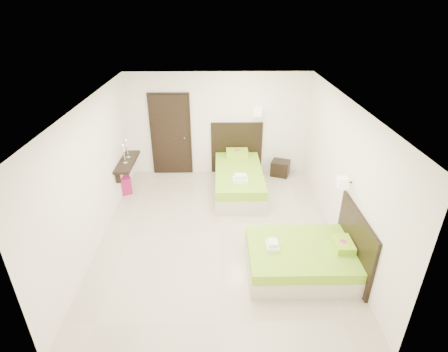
{
  "coord_description": "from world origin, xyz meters",
  "views": [
    {
      "loc": [
        -0.0,
        -5.63,
        4.12
      ],
      "look_at": [
        0.1,
        0.3,
        1.1
      ],
      "focal_mm": 28.0,
      "sensor_mm": 36.0,
      "label": 1
    }
  ],
  "objects_px": {
    "bed_single": "(238,177)",
    "nightstand": "(280,168)",
    "ottoman": "(121,184)",
    "bed_double": "(305,257)"
  },
  "relations": [
    {
      "from": "bed_single",
      "to": "bed_double",
      "type": "relative_size",
      "value": 1.23
    },
    {
      "from": "bed_single",
      "to": "nightstand",
      "type": "bearing_deg",
      "value": 34.03
    },
    {
      "from": "bed_double",
      "to": "ottoman",
      "type": "relative_size",
      "value": 4.22
    },
    {
      "from": "nightstand",
      "to": "ottoman",
      "type": "relative_size",
      "value": 1.05
    },
    {
      "from": "bed_single",
      "to": "ottoman",
      "type": "xyz_separation_m",
      "value": [
        -2.78,
        -0.08,
        -0.11
      ]
    },
    {
      "from": "bed_single",
      "to": "bed_double",
      "type": "bearing_deg",
      "value": -71.1
    },
    {
      "from": "bed_double",
      "to": "ottoman",
      "type": "distance_m",
      "value": 4.63
    },
    {
      "from": "ottoman",
      "to": "bed_double",
      "type": "bearing_deg",
      "value": -36.15
    },
    {
      "from": "bed_single",
      "to": "bed_double",
      "type": "xyz_separation_m",
      "value": [
        0.96,
        -2.81,
        -0.06
      ]
    },
    {
      "from": "bed_single",
      "to": "nightstand",
      "type": "relative_size",
      "value": 4.95
    }
  ]
}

